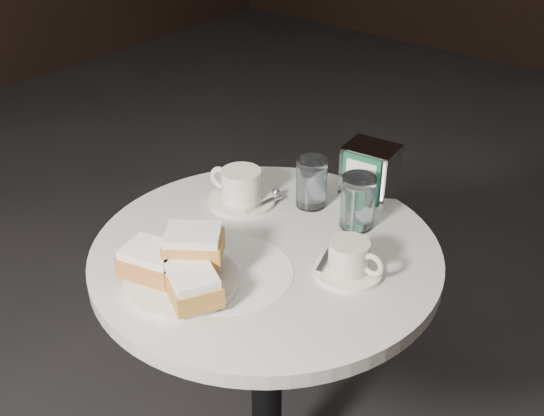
% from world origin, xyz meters
% --- Properties ---
extents(cafe_table, '(0.70, 0.70, 0.74)m').
position_xyz_m(cafe_table, '(0.00, 0.00, 0.55)').
color(cafe_table, black).
rests_on(cafe_table, ground).
extents(sugar_spill, '(0.33, 0.33, 0.00)m').
position_xyz_m(sugar_spill, '(-0.01, -0.11, 0.75)').
color(sugar_spill, white).
rests_on(sugar_spill, cafe_table).
extents(beignet_plate, '(0.24, 0.23, 0.10)m').
position_xyz_m(beignet_plate, '(-0.05, -0.19, 0.78)').
color(beignet_plate, silver).
rests_on(beignet_plate, cafe_table).
extents(coffee_cup_left, '(0.17, 0.16, 0.08)m').
position_xyz_m(coffee_cup_left, '(-0.16, 0.11, 0.78)').
color(coffee_cup_left, white).
rests_on(coffee_cup_left, cafe_table).
extents(coffee_cup_right, '(0.14, 0.14, 0.07)m').
position_xyz_m(coffee_cup_right, '(0.17, 0.03, 0.77)').
color(coffee_cup_right, white).
rests_on(coffee_cup_right, cafe_table).
extents(water_glass_left, '(0.08, 0.08, 0.11)m').
position_xyz_m(water_glass_left, '(-0.03, 0.20, 0.80)').
color(water_glass_left, white).
rests_on(water_glass_left, cafe_table).
extents(water_glass_right, '(0.09, 0.09, 0.11)m').
position_xyz_m(water_glass_right, '(0.09, 0.18, 0.80)').
color(water_glass_right, white).
rests_on(water_glass_right, cafe_table).
extents(napkin_dispenser, '(0.12, 0.10, 0.13)m').
position_xyz_m(napkin_dispenser, '(0.06, 0.30, 0.81)').
color(napkin_dispenser, silver).
rests_on(napkin_dispenser, cafe_table).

